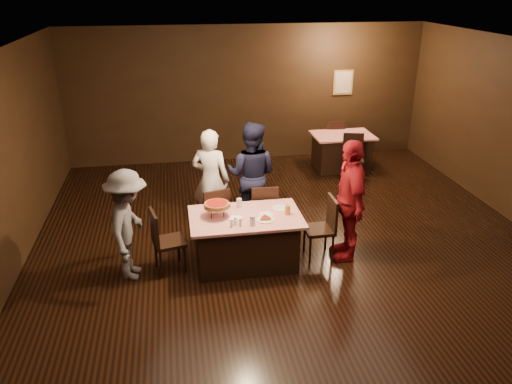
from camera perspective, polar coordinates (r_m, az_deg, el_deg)
room at (r=6.44m, az=5.92°, el=7.34°), size 10.00×10.04×3.02m
main_table at (r=7.29m, az=-1.17°, el=-5.47°), size 1.60×1.00×0.77m
back_table at (r=11.15m, az=9.76°, el=4.60°), size 1.30×0.90×0.77m
chair_far_left at (r=7.88m, az=-4.88°, el=-2.53°), size 0.51×0.51×0.95m
chair_far_right at (r=7.97m, az=0.86°, el=-2.11°), size 0.44×0.44×0.95m
chair_end_left at (r=7.19m, az=-9.91°, el=-5.47°), size 0.50×0.50×0.95m
chair_end_right at (r=7.47m, az=7.21°, el=-4.14°), size 0.42×0.42×0.95m
chair_back_near at (r=10.50m, az=11.02°, el=3.85°), size 0.51×0.51×0.95m
chair_back_far at (r=11.66m, az=8.84°, el=5.96°), size 0.46×0.46×0.95m
diner_white_jacket at (r=8.16m, az=-5.20°, el=1.36°), size 0.74×0.62×1.72m
diner_navy_hoodie at (r=8.26m, az=-0.51°, el=1.99°), size 1.07×0.97×1.79m
diner_grey_knit at (r=7.02m, az=-14.36°, el=-3.70°), size 0.73×1.10×1.59m
diner_red_shirt at (r=7.36m, az=10.61°, el=-0.96°), size 0.56×1.12×1.84m
pizza_stand at (r=7.04m, az=-4.49°, el=-1.48°), size 0.38×0.38×0.22m
plate_with_slice at (r=6.98m, az=1.05°, el=-3.05°), size 0.25×0.25×0.06m
plate_empty at (r=7.34m, az=2.88°, el=-1.87°), size 0.25×0.25×0.01m
glass_front_left at (r=6.83m, az=-0.41°, el=-3.28°), size 0.08×0.08×0.14m
glass_amber at (r=7.15m, az=3.62°, el=-2.06°), size 0.08×0.08×0.14m
glass_back at (r=7.35m, az=-1.94°, el=-1.28°), size 0.08×0.08×0.14m
condiments at (r=6.82m, az=-2.34°, el=-3.52°), size 0.17×0.10×0.09m
napkin_center at (r=7.16m, az=1.18°, el=-2.55°), size 0.19×0.19×0.01m
napkin_left at (r=7.05m, az=-2.34°, el=-2.99°), size 0.21×0.21×0.01m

